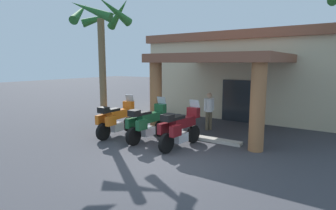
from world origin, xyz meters
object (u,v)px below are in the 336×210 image
object	(u,v)px
pedestrian	(209,109)
palm_tree_roadside	(102,30)
motel_building	(255,74)
motorcycle_maroon	(180,128)
motorcycle_orange	(116,119)
motorcycle_green	(147,123)

from	to	relation	value
pedestrian	palm_tree_roadside	size ratio (longest dim) A/B	0.30
motel_building	motorcycle_maroon	distance (m)	7.94
pedestrian	palm_tree_roadside	xyz separation A→B (m)	(-3.56, -2.77, 3.31)
motorcycle_maroon	pedestrian	xyz separation A→B (m)	(-0.26, 2.90, 0.26)
motorcycle_orange	palm_tree_roadside	bearing A→B (deg)	75.71
motel_building	motorcycle_maroon	size ratio (longest dim) A/B	5.35
motorcycle_orange	palm_tree_roadside	world-z (taller)	palm_tree_roadside
motorcycle_green	palm_tree_roadside	bearing A→B (deg)	92.73
motorcycle_orange	palm_tree_roadside	distance (m)	3.67
pedestrian	palm_tree_roadside	world-z (taller)	palm_tree_roadside
motorcycle_maroon	pedestrian	bearing A→B (deg)	11.72
pedestrian	motorcycle_green	bearing A→B (deg)	-84.10
pedestrian	motorcycle_orange	bearing A→B (deg)	-103.19
motorcycle_orange	motorcycle_maroon	distance (m)	2.97
motorcycle_orange	motorcycle_green	size ratio (longest dim) A/B	1.00
motel_building	pedestrian	distance (m)	5.09
motorcycle_green	palm_tree_roadside	size ratio (longest dim) A/B	0.40
motorcycle_orange	motorcycle_maroon	world-z (taller)	same
motorcycle_maroon	motel_building	bearing A→B (deg)	4.20
motorcycle_orange	motel_building	bearing A→B (deg)	-24.63
motorcycle_green	palm_tree_roadside	distance (m)	4.26
motorcycle_orange	pedestrian	xyz separation A→B (m)	(2.71, 2.96, 0.26)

